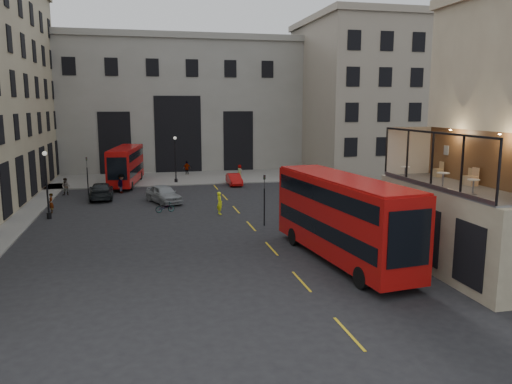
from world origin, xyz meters
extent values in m
plane|color=black|center=(0.00, 0.00, 0.00)|extent=(140.00, 140.00, 0.00)
cube|color=black|center=(4.98, 0.00, 2.00)|extent=(0.08, 9.20, 3.00)
cube|color=brown|center=(7.97, 0.00, 6.05)|extent=(0.04, 10.00, 2.90)
cube|color=beige|center=(6.50, 5.00, 6.05)|extent=(3.00, 0.04, 2.90)
cube|color=black|center=(6.50, 0.00, 7.50)|extent=(3.00, 10.00, 0.04)
cube|color=slate|center=(5.00, 0.00, 4.70)|extent=(0.12, 10.00, 0.18)
cube|color=black|center=(5.00, 0.00, 7.45)|extent=(0.12, 10.00, 0.10)
cube|color=beige|center=(7.92, 3.20, 6.20)|extent=(0.04, 0.45, 0.55)
cylinder|color=#FFD899|center=(7.30, -2.00, 7.45)|extent=(0.12, 0.12, 0.05)
cylinder|color=#FFD899|center=(7.30, 2.00, 7.45)|extent=(0.12, 0.12, 0.05)
cube|color=tan|center=(6.50, 0.00, 2.25)|extent=(3.00, 11.00, 4.50)
cube|color=slate|center=(6.50, 0.00, 4.55)|extent=(3.00, 10.00, 0.10)
cube|color=gray|center=(-5.00, 48.00, 9.00)|extent=(34.00, 10.00, 18.00)
cube|color=gray|center=(-5.00, 48.00, 17.60)|extent=(35.00, 10.60, 0.80)
cube|color=black|center=(-5.00, 42.96, 5.00)|extent=(6.00, 0.12, 10.00)
cube|color=black|center=(-13.00, 42.96, 4.00)|extent=(4.00, 0.12, 8.00)
cube|color=black|center=(3.00, 42.96, 4.00)|extent=(4.00, 0.12, 8.00)
cube|color=gray|center=(20.00, 40.00, 10.00)|extent=(16.00, 18.00, 20.00)
cube|color=gray|center=(20.00, 40.00, 19.60)|extent=(16.60, 18.60, 0.80)
cube|color=slate|center=(-6.00, 38.00, 0.06)|extent=(40.00, 12.00, 0.12)
cylinder|color=black|center=(-1.00, 12.00, 1.40)|extent=(0.10, 0.10, 2.80)
imported|color=black|center=(-1.00, 12.00, 3.30)|extent=(0.16, 0.20, 1.00)
cylinder|color=black|center=(-15.00, 28.00, 1.40)|extent=(0.10, 0.10, 2.80)
imported|color=black|center=(-15.00, 28.00, 3.30)|extent=(0.16, 0.20, 1.00)
cylinder|color=black|center=(-17.00, 18.00, 2.50)|extent=(0.14, 0.14, 5.00)
cylinder|color=black|center=(-17.00, 18.00, 0.25)|extent=(0.36, 0.36, 0.50)
sphere|color=silver|center=(-17.00, 18.00, 5.15)|extent=(0.36, 0.36, 0.36)
cylinder|color=black|center=(-6.00, 34.00, 2.50)|extent=(0.14, 0.14, 5.00)
cylinder|color=black|center=(-6.00, 34.00, 0.25)|extent=(0.36, 0.36, 0.50)
sphere|color=silver|center=(-6.00, 34.00, 5.15)|extent=(0.36, 0.36, 0.36)
cube|color=#A60D0B|center=(1.29, 2.79, 2.60)|extent=(4.16, 12.41, 4.32)
cube|color=black|center=(1.29, 2.79, 1.99)|extent=(4.12, 11.76, 0.89)
cube|color=black|center=(1.29, 2.79, 3.93)|extent=(4.12, 11.76, 0.89)
cube|color=#A60D0B|center=(1.29, 2.79, 4.79)|extent=(4.02, 12.16, 0.13)
cylinder|color=black|center=(-0.41, 6.51, 0.55)|extent=(0.44, 1.14, 1.11)
cylinder|color=black|center=(2.10, 6.81, 0.55)|extent=(0.44, 1.14, 1.11)
cylinder|color=black|center=(0.53, -1.59, 0.55)|extent=(0.44, 1.14, 1.11)
cylinder|color=black|center=(3.04, -1.30, 0.55)|extent=(0.44, 1.14, 1.11)
cube|color=#AB0C0B|center=(-11.47, 33.98, 2.25)|extent=(3.82, 10.77, 3.74)
cube|color=black|center=(-11.47, 33.98, 1.72)|extent=(3.78, 10.21, 0.77)
cube|color=black|center=(-11.47, 33.98, 3.40)|extent=(3.78, 10.21, 0.77)
cube|color=#AB0C0B|center=(-11.47, 33.98, 4.15)|extent=(3.70, 10.55, 0.11)
cylinder|color=black|center=(-12.07, 37.47, 0.48)|extent=(0.40, 0.99, 0.96)
cylinder|color=black|center=(-9.94, 37.17, 0.48)|extent=(0.40, 0.99, 0.96)
cylinder|color=black|center=(-13.05, 30.47, 0.48)|extent=(0.40, 0.99, 0.96)
cylinder|color=black|center=(-10.91, 30.17, 0.48)|extent=(0.40, 0.99, 0.96)
imported|color=gray|center=(-7.88, 22.49, 0.83)|extent=(3.59, 5.23, 1.65)
imported|color=#AD0B0A|center=(0.23, 31.11, 0.64)|extent=(1.37, 3.91, 1.29)
imported|color=black|center=(-13.61, 25.84, 0.77)|extent=(2.38, 5.40, 1.54)
imported|color=gray|center=(-7.97, 18.39, 0.42)|extent=(1.67, 0.87, 0.84)
imported|color=#F4FF1A|center=(-3.64, 16.58, 0.93)|extent=(0.59, 0.77, 1.87)
imported|color=gray|center=(-17.15, 28.54, 0.87)|extent=(0.99, 0.87, 1.74)
imported|color=gray|center=(-11.82, 28.55, 0.99)|extent=(1.25, 1.48, 1.98)
imported|color=gray|center=(-4.22, 40.00, 0.91)|extent=(1.14, 0.71, 1.81)
imported|color=gray|center=(1.90, 36.49, 0.81)|extent=(0.78, 0.93, 1.63)
imported|color=gray|center=(-17.17, 20.16, 0.82)|extent=(0.51, 0.67, 1.65)
cylinder|color=white|center=(5.87, -2.24, 5.30)|extent=(0.58, 0.58, 0.04)
cylinder|color=slate|center=(5.87, -2.24, 4.96)|extent=(0.08, 0.08, 0.68)
cylinder|color=slate|center=(5.87, -2.24, 4.61)|extent=(0.42, 0.42, 0.03)
cylinder|color=beige|center=(5.46, -0.35, 5.39)|extent=(0.65, 0.65, 0.04)
cylinder|color=slate|center=(5.46, -0.35, 5.00)|extent=(0.09, 0.09, 0.76)
cylinder|color=slate|center=(5.46, -0.35, 4.62)|extent=(0.48, 0.48, 0.03)
cylinder|color=silver|center=(5.41, 3.37, 5.26)|extent=(0.54, 0.54, 0.04)
cylinder|color=slate|center=(5.41, 3.37, 4.93)|extent=(0.07, 0.07, 0.63)
cylinder|color=slate|center=(5.41, 3.37, 4.61)|extent=(0.40, 0.40, 0.03)
cube|color=tan|center=(7.42, 0.43, 4.83)|extent=(0.48, 0.48, 0.47)
cube|color=tan|center=(7.61, 0.41, 5.27)|extent=(0.09, 0.44, 0.42)
cube|color=#DEB180|center=(7.39, -0.05, 4.86)|extent=(0.53, 0.53, 0.52)
cube|color=#DEB180|center=(7.60, -0.03, 5.34)|extent=(0.09, 0.48, 0.46)
cube|color=tan|center=(7.57, 3.35, 4.84)|extent=(0.46, 0.46, 0.48)
cube|color=tan|center=(7.78, 3.35, 5.30)|extent=(0.06, 0.45, 0.43)
camera|label=1|loc=(-9.62, -23.02, 8.86)|focal=35.00mm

